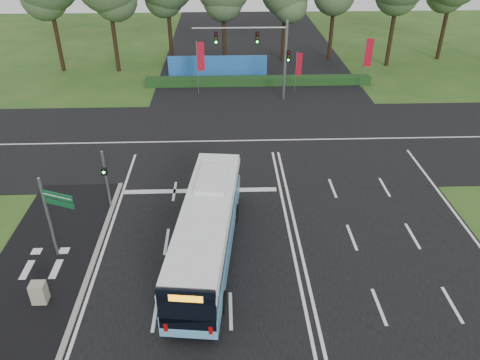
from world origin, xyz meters
The scene contains 15 objects.
ground centered at (0.00, 0.00, 0.00)m, with size 120.00×120.00×0.00m, color #28511B.
road_main centered at (0.00, 0.00, 0.02)m, with size 20.00×120.00×0.04m, color black.
road_cross centered at (0.00, 12.00, 0.03)m, with size 120.00×14.00×0.05m, color black.
bike_path centered at (-12.50, -3.00, 0.03)m, with size 5.00×18.00×0.06m, color black.
kerb_strip centered at (-10.10, -3.00, 0.06)m, with size 0.25×18.00×0.12m, color gray.
city_bus centered at (-4.37, -1.21, 1.64)m, with size 3.63×11.54×3.26m.
pedestrian_signal centered at (-10.20, 3.36, 2.03)m, with size 0.30×0.43×3.71m.
street_sign centered at (-11.71, -0.99, 2.84)m, with size 1.66×0.75×4.57m.
utility_cabinet centered at (-11.81, -4.12, 0.55)m, with size 0.66×0.55×1.10m, color #A29782.
banner_flag_left centered at (-5.54, 22.38, 3.17)m, with size 0.71×0.20×4.88m.
banner_flag_mid centered at (3.45, 22.14, 2.56)m, with size 0.54×0.27×3.89m.
banner_flag_right centered at (10.04, 23.20, 3.16)m, with size 0.67×0.33×4.87m.
traffic_light_gantry centered at (0.21, 20.50, 4.66)m, with size 8.41×0.28×7.00m.
hedge centered at (0.00, 24.50, 0.40)m, with size 22.00×1.20×0.80m, color #143714.
blue_hoarding centered at (-4.00, 27.00, 1.10)m, with size 10.00×0.30×2.20m, color blue.
Camera 1 is at (-3.42, -19.71, 15.52)m, focal length 35.00 mm.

